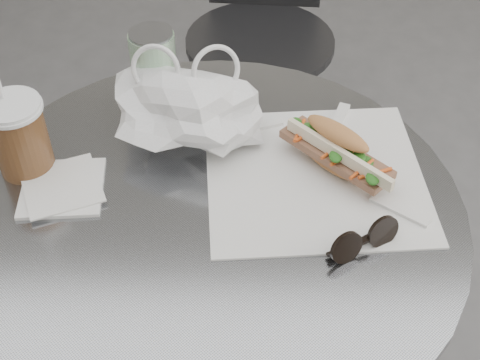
{
  "coord_description": "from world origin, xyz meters",
  "views": [
    {
      "loc": [
        0.06,
        -0.47,
        1.46
      ],
      "look_at": [
        0.05,
        0.21,
        0.79
      ],
      "focal_mm": 50.0,
      "sensor_mm": 36.0,
      "label": 1
    }
  ],
  "objects_px": {
    "banh_mi": "(336,150)",
    "sunglasses": "(363,241)",
    "drink_can": "(154,70)",
    "iced_coffee": "(19,135)",
    "chair_far": "(260,74)",
    "cafe_table": "(214,314)"
  },
  "relations": [
    {
      "from": "chair_far",
      "to": "cafe_table",
      "type": "bearing_deg",
      "value": 88.36
    },
    {
      "from": "chair_far",
      "to": "banh_mi",
      "type": "height_order",
      "value": "banh_mi"
    },
    {
      "from": "iced_coffee",
      "to": "cafe_table",
      "type": "bearing_deg",
      "value": -15.95
    },
    {
      "from": "drink_can",
      "to": "sunglasses",
      "type": "bearing_deg",
      "value": -44.98
    },
    {
      "from": "cafe_table",
      "to": "banh_mi",
      "type": "height_order",
      "value": "banh_mi"
    },
    {
      "from": "chair_far",
      "to": "sunglasses",
      "type": "bearing_deg",
      "value": 101.47
    },
    {
      "from": "cafe_table",
      "to": "drink_can",
      "type": "xyz_separation_m",
      "value": [
        -0.1,
        0.24,
        0.35
      ]
    },
    {
      "from": "banh_mi",
      "to": "chair_far",
      "type": "bearing_deg",
      "value": 141.51
    },
    {
      "from": "drink_can",
      "to": "cafe_table",
      "type": "bearing_deg",
      "value": -67.25
    },
    {
      "from": "sunglasses",
      "to": "iced_coffee",
      "type": "bearing_deg",
      "value": 133.45
    },
    {
      "from": "cafe_table",
      "to": "iced_coffee",
      "type": "distance_m",
      "value": 0.45
    },
    {
      "from": "chair_far",
      "to": "sunglasses",
      "type": "xyz_separation_m",
      "value": [
        0.13,
        -0.97,
        0.42
      ]
    },
    {
      "from": "banh_mi",
      "to": "sunglasses",
      "type": "height_order",
      "value": "banh_mi"
    },
    {
      "from": "cafe_table",
      "to": "drink_can",
      "type": "bearing_deg",
      "value": 112.75
    },
    {
      "from": "iced_coffee",
      "to": "drink_can",
      "type": "xyz_separation_m",
      "value": [
        0.19,
        0.16,
        0.01
      ]
    },
    {
      "from": "iced_coffee",
      "to": "drink_can",
      "type": "relative_size",
      "value": 1.85
    },
    {
      "from": "cafe_table",
      "to": "iced_coffee",
      "type": "bearing_deg",
      "value": 164.05
    },
    {
      "from": "cafe_table",
      "to": "chair_far",
      "type": "xyz_separation_m",
      "value": [
        0.08,
        0.9,
        -0.13
      ]
    },
    {
      "from": "iced_coffee",
      "to": "sunglasses",
      "type": "relative_size",
      "value": 2.55
    },
    {
      "from": "banh_mi",
      "to": "drink_can",
      "type": "xyz_separation_m",
      "value": [
        -0.29,
        0.16,
        0.03
      ]
    },
    {
      "from": "cafe_table",
      "to": "banh_mi",
      "type": "distance_m",
      "value": 0.38
    },
    {
      "from": "banh_mi",
      "to": "drink_can",
      "type": "relative_size",
      "value": 1.57
    }
  ]
}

